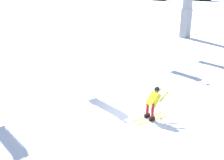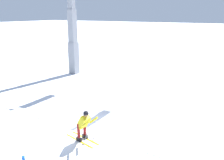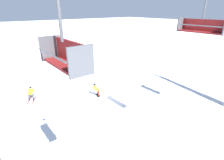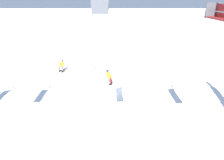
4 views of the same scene
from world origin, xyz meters
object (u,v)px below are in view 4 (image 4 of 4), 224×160
(skier_carving_main, at_px, (109,76))
(chairlift_seat_second, at_px, (103,3))
(trail_marker_pole, at_px, (95,59))
(skier_distant_uphill, at_px, (62,65))

(skier_carving_main, bearing_deg, chairlift_seat_second, 89.13)
(skier_carving_main, bearing_deg, trail_marker_pole, -69.69)
(chairlift_seat_second, xyz_separation_m, trail_marker_pole, (1.46, -13.54, -6.33))
(chairlift_seat_second, height_order, skier_distant_uphill, chairlift_seat_second)
(trail_marker_pole, bearing_deg, skier_distant_uphill, 12.32)
(trail_marker_pole, bearing_deg, chairlift_seat_second, 96.15)
(skier_carving_main, distance_m, skier_distant_uphill, 6.33)
(skier_carving_main, xyz_separation_m, trail_marker_pole, (1.60, -4.32, 0.35))
(skier_carving_main, relative_size, trail_marker_pole, 0.81)
(skier_carving_main, relative_size, chairlift_seat_second, 0.88)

